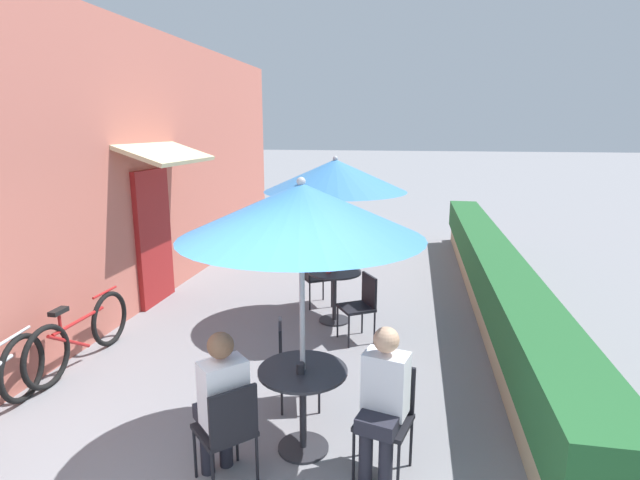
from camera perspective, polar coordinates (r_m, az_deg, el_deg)
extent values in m
cube|color=#C66B5B|center=(8.60, -18.10, 7.97)|extent=(0.24, 11.08, 4.20)
cube|color=maroon|center=(8.18, -18.44, 0.29)|extent=(0.08, 0.96, 2.10)
cube|color=beige|center=(7.87, -17.10, 9.49)|extent=(0.78, 1.80, 0.30)
cube|color=tan|center=(7.94, 18.84, -6.29)|extent=(0.44, 10.08, 0.45)
cube|color=#235B2D|center=(7.80, 19.10, -2.78)|extent=(0.60, 9.57, 0.56)
cylinder|color=#28282D|center=(4.68, -1.92, -22.59)|extent=(0.44, 0.44, 0.02)
cylinder|color=#28282D|center=(4.48, -1.95, -18.82)|extent=(0.06, 0.06, 0.73)
cylinder|color=#28282D|center=(4.30, -1.99, -14.72)|extent=(0.75, 0.75, 0.02)
cylinder|color=#B7B7BC|center=(4.14, -2.03, -9.88)|extent=(0.04, 0.04, 2.26)
cone|color=#387ABC|center=(3.87, -2.15, 3.39)|extent=(1.94, 1.94, 0.43)
sphere|color=#B7B7BC|center=(3.84, -2.17, 6.70)|extent=(0.07, 0.07, 0.07)
cube|color=black|center=(5.07, -2.35, -13.85)|extent=(0.49, 0.49, 0.04)
cube|color=black|center=(4.98, -4.54, -11.73)|extent=(0.13, 0.37, 0.42)
cylinder|color=black|center=(5.03, -0.10, -17.00)|extent=(0.02, 0.02, 0.45)
cylinder|color=black|center=(5.34, -0.41, -15.09)|extent=(0.02, 0.02, 0.45)
cylinder|color=black|center=(5.02, -4.39, -17.11)|extent=(0.02, 0.02, 0.45)
cylinder|color=black|center=(5.33, -4.41, -15.19)|extent=(0.02, 0.02, 0.45)
cube|color=black|center=(4.16, -10.87, -20.55)|extent=(0.57, 0.57, 0.04)
cube|color=black|center=(3.90, -9.84, -19.28)|extent=(0.29, 0.29, 0.42)
cylinder|color=black|center=(4.48, -9.49, -21.26)|extent=(0.02, 0.02, 0.45)
cylinder|color=black|center=(4.37, -14.10, -22.44)|extent=(0.02, 0.02, 0.45)
cylinder|color=black|center=(4.22, -7.21, -23.64)|extent=(0.02, 0.02, 0.45)
cylinder|color=black|center=(4.10, -12.13, -25.04)|extent=(0.02, 0.02, 0.45)
cylinder|color=#23232D|center=(4.44, -10.75, -21.49)|extent=(0.11, 0.11, 0.47)
cylinder|color=#23232D|center=(4.40, -12.80, -22.01)|extent=(0.11, 0.11, 0.47)
cube|color=#23232D|center=(4.19, -11.45, -19.03)|extent=(0.47, 0.47, 0.12)
cube|color=white|center=(3.97, -10.95, -16.70)|extent=(0.40, 0.40, 0.50)
sphere|color=brown|center=(3.83, -11.31, -11.73)|extent=(0.20, 0.20, 0.20)
cube|color=black|center=(4.21, 7.30, -19.99)|extent=(0.49, 0.49, 0.04)
cube|color=black|center=(4.25, 8.20, -16.35)|extent=(0.37, 0.13, 0.42)
cylinder|color=black|center=(4.24, 3.86, -23.28)|extent=(0.02, 0.02, 0.45)
cylinder|color=black|center=(4.15, 8.93, -24.33)|extent=(0.02, 0.02, 0.45)
cylinder|color=black|center=(4.52, 5.66, -20.80)|extent=(0.02, 0.02, 0.45)
cylinder|color=black|center=(4.44, 10.37, -21.68)|extent=(0.02, 0.02, 0.45)
cylinder|color=#23232D|center=(4.21, 5.24, -23.47)|extent=(0.11, 0.11, 0.47)
cylinder|color=#23232D|center=(4.17, 7.50, -23.94)|extent=(0.11, 0.11, 0.47)
cube|color=#23232D|center=(4.09, 6.91, -19.68)|extent=(0.38, 0.43, 0.12)
cube|color=white|center=(4.06, 7.53, -15.92)|extent=(0.39, 0.30, 0.50)
sphere|color=tan|center=(3.88, 7.59, -11.24)|extent=(0.20, 0.20, 0.20)
cylinder|color=#232328|center=(4.22, -2.23, -14.43)|extent=(0.07, 0.07, 0.09)
cylinder|color=#28282D|center=(7.27, 1.65, -9.14)|extent=(0.44, 0.44, 0.02)
cylinder|color=#28282D|center=(7.14, 1.67, -6.45)|extent=(0.06, 0.06, 0.73)
cylinder|color=#28282D|center=(7.03, 1.69, -3.67)|extent=(0.75, 0.75, 0.02)
cylinder|color=#B7B7BC|center=(6.93, 1.71, -0.55)|extent=(0.04, 0.04, 2.26)
cone|color=#387ABC|center=(6.78, 1.76, 7.39)|extent=(1.94, 1.94, 0.43)
sphere|color=#B7B7BC|center=(6.76, 1.77, 9.30)|extent=(0.07, 0.07, 0.07)
cube|color=black|center=(6.50, 4.14, -7.73)|extent=(0.55, 0.55, 0.04)
cube|color=black|center=(6.51, 5.65, -5.78)|extent=(0.22, 0.34, 0.42)
cylinder|color=black|center=(6.67, 2.02, -9.25)|extent=(0.02, 0.02, 0.45)
cylinder|color=black|center=(6.36, 3.32, -10.37)|extent=(0.02, 0.02, 0.45)
cylinder|color=black|center=(6.81, 4.84, -8.81)|extent=(0.02, 0.02, 0.45)
cylinder|color=black|center=(6.51, 6.25, -9.88)|extent=(0.02, 0.02, 0.45)
cube|color=black|center=(7.75, -0.39, -4.30)|extent=(0.55, 0.55, 0.04)
cube|color=black|center=(7.63, -1.69, -2.93)|extent=(0.22, 0.34, 0.42)
cylinder|color=black|center=(7.73, 1.35, -6.11)|extent=(0.02, 0.02, 0.45)
cylinder|color=black|center=(8.04, 0.36, -5.35)|extent=(0.02, 0.02, 0.45)
cylinder|color=black|center=(7.60, -1.18, -6.43)|extent=(0.02, 0.02, 0.45)
cylinder|color=black|center=(7.92, -2.07, -5.63)|extent=(0.02, 0.02, 0.45)
cylinder|color=#B73D3D|center=(6.94, 1.00, -3.40)|extent=(0.07, 0.07, 0.09)
torus|color=black|center=(6.00, -30.89, -12.44)|extent=(0.14, 0.70, 0.70)
cylinder|color=silver|center=(5.83, -31.55, -9.32)|extent=(0.08, 0.46, 0.03)
torus|color=black|center=(6.95, -22.91, -8.27)|extent=(0.07, 0.70, 0.70)
torus|color=black|center=(6.15, -28.79, -11.63)|extent=(0.07, 0.70, 0.70)
cylinder|color=#B21E1E|center=(6.47, -25.82, -8.29)|extent=(0.06, 0.87, 0.04)
cylinder|color=#B21E1E|center=(6.39, -26.72, -10.31)|extent=(0.05, 0.63, 0.42)
cylinder|color=#B21E1E|center=(6.21, -27.60, -8.30)|extent=(0.04, 0.04, 0.24)
cube|color=black|center=(6.17, -27.72, -7.24)|extent=(0.10, 0.22, 0.05)
cylinder|color=#B21E1E|center=(6.80, -23.38, -5.51)|extent=(0.04, 0.46, 0.03)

